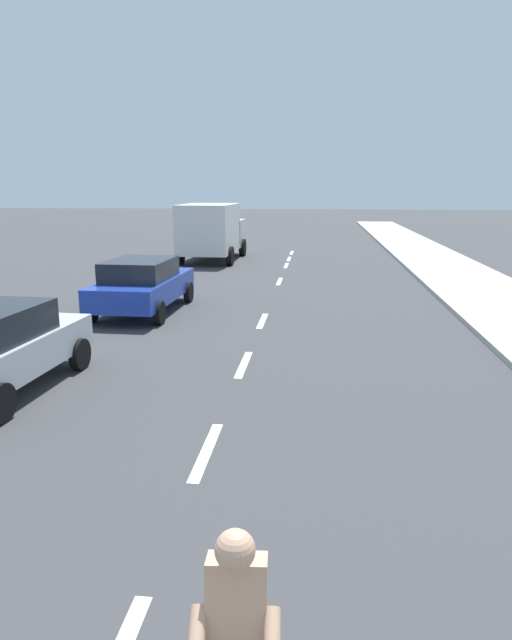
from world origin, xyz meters
TOP-DOWN VIEW (x-y plane):
  - ground_plane at (0.00, 20.00)m, footprint 160.00×160.00m
  - sidewalk_strip at (7.21, 22.00)m, footprint 3.60×80.00m
  - lane_stripe_2 at (0.00, 8.71)m, footprint 0.16×1.80m
  - lane_stripe_3 at (0.00, 12.68)m, footprint 0.16×1.80m
  - lane_stripe_4 at (0.00, 16.62)m, footprint 0.16×1.80m
  - lane_stripe_5 at (0.00, 23.36)m, footprint 0.16×1.80m
  - lane_stripe_6 at (0.00, 28.01)m, footprint 0.16×1.80m
  - lane_stripe_7 at (0.00, 30.55)m, footprint 0.16×1.80m
  - lane_stripe_8 at (0.00, 33.40)m, footprint 0.16×1.80m
  - parked_car_blue at (-3.59, 17.39)m, footprint 2.18×4.57m
  - delivery_truck at (-3.79, 29.56)m, footprint 2.78×6.29m

SIDE VIEW (x-z plane):
  - ground_plane at x=0.00m, z-range 0.00..0.00m
  - lane_stripe_2 at x=0.00m, z-range 0.00..0.01m
  - lane_stripe_3 at x=0.00m, z-range 0.00..0.01m
  - lane_stripe_4 at x=0.00m, z-range 0.00..0.01m
  - lane_stripe_5 at x=0.00m, z-range 0.00..0.01m
  - lane_stripe_6 at x=0.00m, z-range 0.00..0.01m
  - lane_stripe_7 at x=0.00m, z-range 0.00..0.01m
  - lane_stripe_8 at x=0.00m, z-range 0.00..0.01m
  - sidewalk_strip at x=7.21m, z-range 0.00..0.14m
  - parked_car_blue at x=-3.59m, z-range 0.06..1.63m
  - delivery_truck at x=-3.79m, z-range 0.10..2.90m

